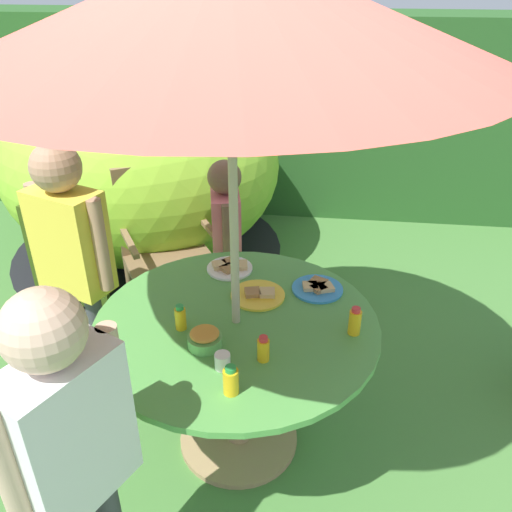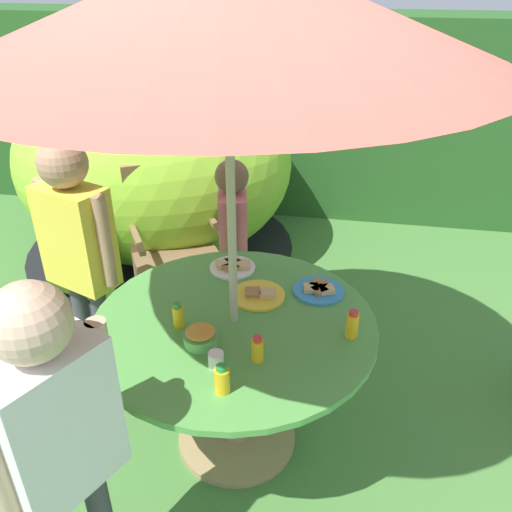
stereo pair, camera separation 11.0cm
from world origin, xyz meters
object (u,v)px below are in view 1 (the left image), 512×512
at_px(snack_bowl, 205,338).
at_px(juice_bottle_far_right, 231,381).
at_px(wooden_chair, 165,239).
at_px(child_in_pink_shirt, 226,227).
at_px(plate_mid_right, 258,295).
at_px(plate_front_edge, 318,288).
at_px(child_in_yellow_shirt, 70,242).
at_px(dome_tent, 141,164).
at_px(garden_table, 237,353).
at_px(patio_umbrella, 229,4).
at_px(juice_bottle_near_right, 263,349).
at_px(child_in_white_shirt, 68,432).
at_px(juice_bottle_center_front, 355,321).
at_px(cup_near, 223,361).
at_px(juice_bottle_far_left, 180,318).
at_px(plate_near_left, 230,267).

xyz_separation_m(snack_bowl, juice_bottle_far_right, (0.15, -0.25, 0.02)).
height_order(wooden_chair, child_in_pink_shirt, child_in_pink_shirt).
bearing_deg(plate_mid_right, juice_bottle_far_right, -92.27).
xyz_separation_m(wooden_chair, plate_front_edge, (0.96, -0.72, 0.17)).
bearing_deg(child_in_yellow_shirt, wooden_chair, 89.07).
height_order(dome_tent, child_in_yellow_shirt, dome_tent).
height_order(garden_table, patio_umbrella, patio_umbrella).
bearing_deg(patio_umbrella, child_in_pink_shirt, 102.49).
height_order(child_in_yellow_shirt, snack_bowl, child_in_yellow_shirt).
bearing_deg(plate_mid_right, dome_tent, 123.24).
distance_m(garden_table, dome_tent, 2.18).
xyz_separation_m(garden_table, juice_bottle_near_right, (0.15, -0.24, 0.23)).
distance_m(child_in_white_shirt, plate_mid_right, 1.12).
distance_m(wooden_chair, juice_bottle_center_front, 1.55).
bearing_deg(garden_table, dome_tent, 118.64).
relative_size(juice_bottle_near_right, cup_near, 1.70).
distance_m(garden_table, plate_mid_right, 0.29).
bearing_deg(child_in_yellow_shirt, juice_bottle_near_right, -8.13).
bearing_deg(child_in_yellow_shirt, juice_bottle_far_left, -11.42).
bearing_deg(juice_bottle_center_front, child_in_pink_shirt, 127.07).
distance_m(patio_umbrella, plate_near_left, 1.33).
xyz_separation_m(garden_table, plate_mid_right, (0.07, 0.21, 0.19)).
height_order(garden_table, plate_mid_right, plate_mid_right).
bearing_deg(child_in_pink_shirt, plate_front_edge, 28.95).
bearing_deg(child_in_yellow_shirt, patio_umbrella, -0.00).
bearing_deg(plate_near_left, juice_bottle_far_right, -80.28).
distance_m(plate_front_edge, juice_bottle_far_left, 0.69).
bearing_deg(cup_near, snack_bowl, 127.58).
bearing_deg(juice_bottle_far_left, cup_near, -45.61).
height_order(child_in_white_shirt, plate_near_left, child_in_white_shirt).
distance_m(child_in_yellow_shirt, juice_bottle_far_right, 1.22).
distance_m(wooden_chair, plate_front_edge, 1.22).
xyz_separation_m(child_in_yellow_shirt, child_in_white_shirt, (0.50, -1.15, -0.01)).
bearing_deg(patio_umbrella, juice_bottle_far_left, -160.89).
height_order(plate_near_left, juice_bottle_far_left, juice_bottle_far_left).
bearing_deg(juice_bottle_far_right, child_in_pink_shirt, 100.57).
distance_m(child_in_yellow_shirt, juice_bottle_far_left, 0.79).
relative_size(garden_table, juice_bottle_far_left, 10.65).
bearing_deg(dome_tent, plate_near_left, -43.01).
distance_m(snack_bowl, plate_mid_right, 0.42).
height_order(plate_near_left, juice_bottle_far_right, juice_bottle_far_right).
xyz_separation_m(child_in_white_shirt, juice_bottle_center_front, (0.90, 0.78, -0.08)).
bearing_deg(snack_bowl, child_in_pink_shirt, 95.35).
height_order(wooden_chair, plate_near_left, wooden_chair).
xyz_separation_m(dome_tent, juice_bottle_center_front, (1.55, -1.93, 0.06)).
distance_m(patio_umbrella, juice_bottle_far_left, 1.23).
bearing_deg(plate_front_edge, juice_bottle_far_left, -147.10).
relative_size(dome_tent, plate_mid_right, 10.42).
bearing_deg(juice_bottle_far_left, plate_front_edge, 32.90).
relative_size(garden_table, plate_front_edge, 5.14).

